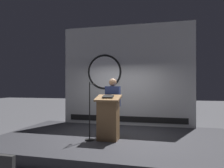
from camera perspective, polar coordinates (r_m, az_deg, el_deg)
ground_plane at (r=6.21m, az=0.49°, el=-16.44°), size 40.00×40.00×0.00m
stage_platform at (r=6.17m, az=0.49°, el=-15.10°), size 6.40×4.00×0.30m
banner_display at (r=7.79m, az=3.57°, el=2.31°), size 4.72×0.12×3.59m
podium at (r=5.69m, az=-1.00°, el=-8.96°), size 0.64×0.50×1.17m
speaker_person at (r=6.12m, az=0.21°, el=-5.96°), size 0.40×0.26×1.61m
microphone_stand at (r=5.73m, az=-5.78°, el=-9.34°), size 0.24×0.47×1.51m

